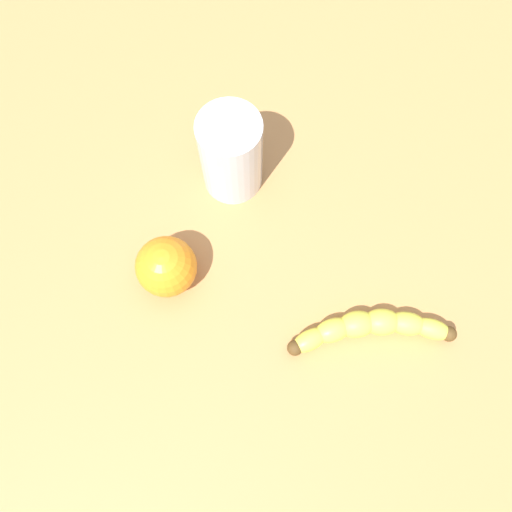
{
  "coord_description": "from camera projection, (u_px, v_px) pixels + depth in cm",
  "views": [
    {
      "loc": [
        -8.7,
        -18.19,
        63.88
      ],
      "look_at": [
        -11.77,
        1.55,
        5.0
      ],
      "focal_mm": 35.87,
      "sensor_mm": 36.0,
      "label": 1
    }
  ],
  "objects": [
    {
      "name": "banana",
      "position": [
        370.0,
        328.0,
        0.6
      ],
      "size": [
        19.38,
        7.59,
        3.16
      ],
      "rotation": [
        0.0,
        0.0,
        3.39
      ],
      "color": "#E0E248",
      "rests_on": "wooden_tabletop"
    },
    {
      "name": "orange_fruit",
      "position": [
        166.0,
        267.0,
        0.6
      ],
      "size": [
        7.28,
        7.28,
        7.28
      ],
      "primitive_type": "sphere",
      "color": "orange",
      "rests_on": "wooden_tabletop"
    },
    {
      "name": "wooden_tabletop",
      "position": [
        346.0,
        290.0,
        0.64
      ],
      "size": [
        120.0,
        120.0,
        3.0
      ],
      "primitive_type": "cube",
      "color": "#B77F49",
      "rests_on": "ground"
    },
    {
      "name": "smoothie_glass",
      "position": [
        231.0,
        156.0,
        0.62
      ],
      "size": [
        7.68,
        7.68,
        12.27
      ],
      "color": "silver",
      "rests_on": "wooden_tabletop"
    }
  ]
}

